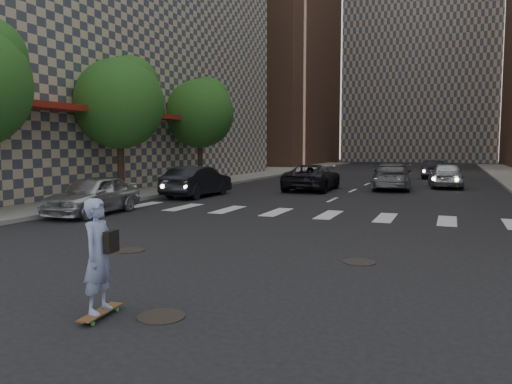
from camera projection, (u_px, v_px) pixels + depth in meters
ground at (177, 270)px, 10.05m from camera, size 160.00×160.00×0.00m
sidewalk_left at (142, 181)px, 33.86m from camera, size 13.00×80.00×0.15m
tower_left at (256, 14)px, 66.43m from camera, size 18.00×24.00×40.00m
tower_center at (424, 11)px, 80.07m from camera, size 22.00×20.00×48.00m
tree_b at (122, 100)px, 23.38m from camera, size 4.20×4.20×6.60m
tree_c at (201, 111)px, 30.79m from camera, size 4.20×4.20×6.60m
manhole_a at (161, 316)px, 7.29m from camera, size 0.70×0.70×0.02m
manhole_b at (130, 250)px, 11.89m from camera, size 0.70×0.70×0.02m
manhole_c at (359, 262)px, 10.70m from camera, size 0.70×0.70×0.02m
skateboarder at (99, 256)px, 7.19m from camera, size 0.46×0.90×1.75m
silver_sedan at (93, 195)px, 18.06m from camera, size 1.91×4.30×1.44m
traffic_car_a at (197, 181)px, 24.39m from camera, size 1.71×4.57×1.49m
traffic_car_b at (392, 176)px, 28.38m from camera, size 2.49×5.33×1.50m
traffic_car_c at (312, 177)px, 27.85m from camera, size 2.49×5.21×1.44m
traffic_car_d at (446, 175)px, 29.57m from camera, size 2.20×4.64×1.53m
traffic_car_e at (434, 169)px, 37.79m from camera, size 1.63×4.24×1.38m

